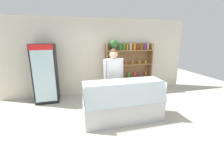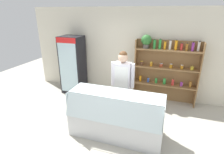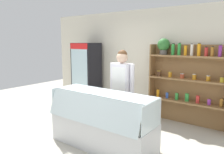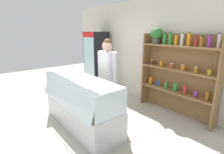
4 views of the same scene
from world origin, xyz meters
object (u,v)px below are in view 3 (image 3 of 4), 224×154
Objects in this scene: shop_clerk at (122,85)px; drinks_fridge at (87,75)px; shelving_unit at (185,76)px; deli_display_case at (102,130)px.

drinks_fridge is at bearing 152.39° from shop_clerk.
drinks_fridge is 2.20m from shop_clerk.
shelving_unit reaches higher than deli_display_case.
deli_display_case is 1.01m from shop_clerk.
deli_display_case is at bearing -85.67° from shop_clerk.
shelving_unit is 2.28m from deli_display_case.
drinks_fridge reaches higher than shop_clerk.
drinks_fridge is at bearing -175.17° from shelving_unit.
shop_clerk is (-0.86, -1.26, -0.10)m from shelving_unit.
shelving_unit is 1.00× the size of deli_display_case.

